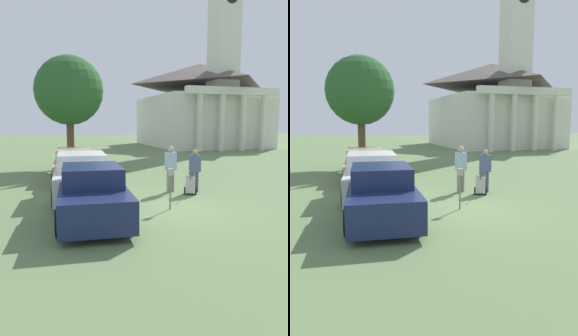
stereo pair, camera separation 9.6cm
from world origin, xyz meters
TOP-DOWN VIEW (x-y plane):
  - ground_plane at (0.00, 0.00)m, footprint 120.00×120.00m
  - parked_car_navy at (-2.36, -0.09)m, footprint 2.17×4.86m
  - parked_car_white at (-2.36, 2.85)m, footprint 2.27×5.26m
  - parked_car_tan at (-2.36, 6.53)m, footprint 2.18×5.13m
  - parking_meter at (0.12, 0.12)m, footprint 0.18×0.09m
  - person_worker at (1.06, 2.57)m, footprint 0.44×0.25m
  - person_supervisor at (1.96, 2.27)m, footprint 0.44×0.26m
  - equipment_cart at (1.62, 1.92)m, footprint 0.59×0.98m
  - church at (13.34, 25.25)m, footprint 11.56×14.45m
  - shade_tree at (-2.23, 10.65)m, footprint 4.00×4.00m

SIDE VIEW (x-z plane):
  - ground_plane at x=0.00m, z-range 0.00..0.00m
  - equipment_cart at x=1.62m, z-range -0.11..0.89m
  - parked_car_tan at x=-2.36m, z-range -0.06..1.43m
  - parked_car_navy at x=-2.36m, z-range -0.06..1.47m
  - parked_car_white at x=-2.36m, z-range -0.06..1.55m
  - parking_meter at x=0.12m, z-range 0.26..1.56m
  - person_supervisor at x=1.96m, z-range 0.11..1.80m
  - person_worker at x=1.06m, z-range 0.13..1.94m
  - shade_tree at x=-2.23m, z-range 1.25..7.81m
  - church at x=13.34m, z-range -6.05..16.40m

